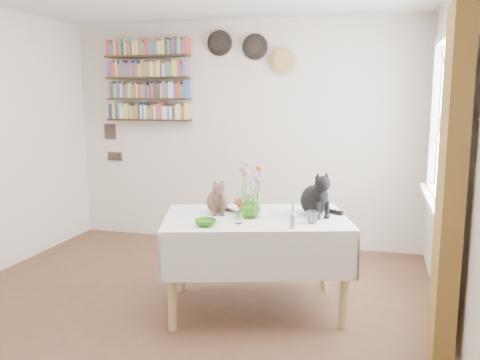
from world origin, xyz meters
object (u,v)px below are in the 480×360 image
(flower_vase, at_px, (250,206))
(tabby_cat, at_px, (217,195))
(dining_table, at_px, (256,239))
(black_cat, at_px, (315,192))
(bookshelf_unit, at_px, (148,81))

(flower_vase, bearing_deg, tabby_cat, 160.45)
(dining_table, bearing_deg, black_cat, 22.90)
(black_cat, xyz_separation_m, bookshelf_unit, (-2.12, 1.53, 0.91))
(tabby_cat, relative_size, black_cat, 0.79)
(dining_table, height_order, black_cat, black_cat)
(black_cat, bearing_deg, flower_vase, 174.25)
(dining_table, height_order, tabby_cat, tabby_cat)
(tabby_cat, distance_m, bookshelf_unit, 2.34)
(tabby_cat, bearing_deg, dining_table, -31.06)
(dining_table, distance_m, black_cat, 0.59)
(black_cat, distance_m, flower_vase, 0.53)
(flower_vase, height_order, bookshelf_unit, bookshelf_unit)
(bookshelf_unit, bearing_deg, tabby_cat, -50.66)
(tabby_cat, distance_m, flower_vase, 0.31)
(black_cat, bearing_deg, tabby_cat, 157.46)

